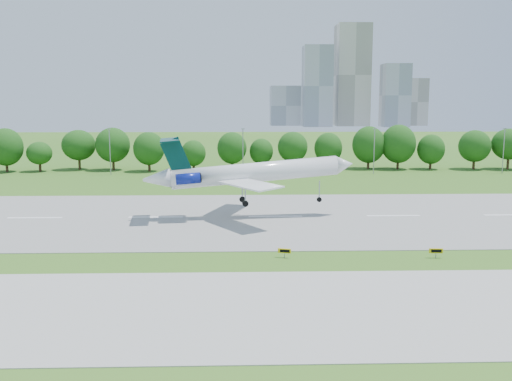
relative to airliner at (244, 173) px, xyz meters
name	(u,v)px	position (x,y,z in m)	size (l,w,h in m)	color
ground	(127,258)	(-14.81, -24.80, -7.55)	(600.00, 600.00, 0.00)	#2C5A17
runway	(156,217)	(-14.81, 0.20, -7.51)	(400.00, 45.00, 0.08)	gray
taxiway	(89,311)	(-14.81, -42.80, -7.51)	(400.00, 23.00, 0.08)	#ADADA8
tree_line	(189,148)	(-14.81, 67.20, -1.36)	(288.40, 8.40, 10.40)	#382314
light_poles	(177,151)	(-17.31, 57.20, -1.21)	(175.90, 0.25, 12.19)	gray
skyline	(347,88)	(85.35, 365.81, 22.91)	(127.00, 52.00, 80.00)	#B2B2B7
airliner	(244,173)	(0.00, 0.00, 0.00)	(35.38, 25.54, 11.40)	white
taxi_sign_centre	(284,251)	(4.71, -25.13, -6.70)	(1.62, 0.62, 1.15)	gray
taxi_sign_right	(436,251)	(23.43, -25.80, -6.67)	(1.71, 0.33, 1.20)	gray
service_vehicle_b	(180,176)	(-15.86, 49.51, -6.92)	(1.50, 3.72, 1.27)	silver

